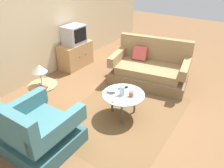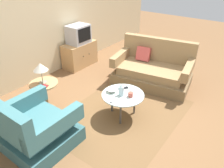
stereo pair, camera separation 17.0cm
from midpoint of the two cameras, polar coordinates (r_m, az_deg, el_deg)
The scene contains 16 objects.
ground_plane at distance 4.09m, azimuth 1.22°, elevation -6.94°, with size 16.00×16.00×0.00m, color brown.
back_wall at distance 5.03m, azimuth -22.24°, elevation 15.13°, with size 9.00×0.12×2.70m, color #CCB78E.
area_rug at distance 3.99m, azimuth 1.58°, elevation -8.02°, with size 2.36×1.81×0.00m, color brown.
armchair at distance 3.38m, azimuth -20.19°, elevation -11.78°, with size 0.95×0.96×0.92m.
couch at distance 4.95m, azimuth 8.82°, elevation 3.76°, with size 1.19×1.76×0.94m.
coffee_table at distance 3.75m, azimuth 1.66°, elevation -3.18°, with size 0.73×0.73×0.45m.
side_table at distance 4.06m, azimuth -18.38°, elevation -2.06°, with size 0.50×0.50×0.56m.
tv_stand at distance 5.73m, azimuth -10.25°, elevation 7.42°, with size 0.90×0.46×0.61m.
television at distance 5.55m, azimuth -10.70°, elevation 12.45°, with size 0.52×0.42×0.45m.
table_lamp at distance 3.85m, azimuth -19.55°, elevation 3.62°, with size 0.25×0.25×0.38m.
vase at distance 3.65m, azimuth 1.26°, elevation -1.49°, with size 0.09×0.09×0.22m.
mug at distance 3.66m, azimuth 3.72°, elevation -2.62°, with size 0.13×0.08×0.08m.
bowl at distance 3.78m, azimuth -1.28°, elevation -1.74°, with size 0.17×0.17×0.05m.
tv_remote_dark at distance 3.89m, azimuth 1.69°, elevation -1.03°, with size 0.17×0.13×0.02m.
tv_remote_silver at distance 3.56m, azimuth -0.50°, elevation -4.24°, with size 0.16×0.06×0.02m.
book at distance 3.83m, azimuth -19.21°, elevation -1.33°, with size 0.24×0.20×0.02m.
Camera 1 is at (-2.82, -1.67, 2.45)m, focal length 35.20 mm.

